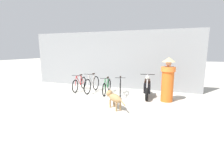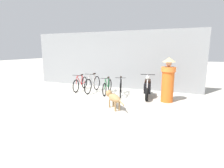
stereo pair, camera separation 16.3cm
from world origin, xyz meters
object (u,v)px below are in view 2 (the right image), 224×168
bicycle_1 (93,84)px  motorcycle (147,88)px  bicycle_3 (121,87)px  bicycle_0 (80,84)px  bicycle_2 (107,87)px  person_in_robes (168,80)px  stray_dog (113,98)px

bicycle_1 → motorcycle: (2.69, -0.01, 0.03)m
bicycle_3 → motorcycle: bearing=73.0°
bicycle_0 → bicycle_2: bearing=79.8°
bicycle_2 → person_in_robes: person_in_robes is taller
bicycle_3 → person_in_robes: size_ratio=0.90×
bicycle_0 → bicycle_2: size_ratio=0.99×
bicycle_1 → person_in_robes: (3.54, -0.39, 0.51)m
bicycle_3 → motorcycle: motorcycle is taller
bicycle_3 → bicycle_2: bearing=-104.7°
bicycle_0 → bicycle_1: bicycle_1 is taller
stray_dog → bicycle_3: bearing=-37.2°
bicycle_2 → person_in_robes: bearing=73.6°
bicycle_3 → bicycle_1: bearing=-107.5°
bicycle_2 → motorcycle: bearing=81.9°
bicycle_1 → stray_dog: bicycle_1 is taller
bicycle_3 → stray_dog: bearing=-5.7°
bicycle_1 → person_in_robes: size_ratio=0.96×
bicycle_2 → motorcycle: 1.89m
motorcycle → stray_dog: bearing=-31.6°
bicycle_0 → person_in_robes: 4.34m
bicycle_0 → bicycle_3: bearing=81.8°
bicycle_3 → stray_dog: bicycle_3 is taller
bicycle_2 → bicycle_3: size_ratio=1.03×
bicycle_1 → motorcycle: bearing=88.4°
bicycle_2 → motorcycle: (1.88, 0.03, 0.08)m
bicycle_1 → motorcycle: motorcycle is taller
motorcycle → stray_dog: (-0.83, -1.95, -0.02)m
stray_dog → person_in_robes: person_in_robes is taller
stray_dog → bicycle_0: bearing=3.5°
bicycle_0 → bicycle_2: (1.55, -0.11, -0.01)m
bicycle_3 → motorcycle: size_ratio=0.89×
stray_dog → motorcycle: bearing=-71.7°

